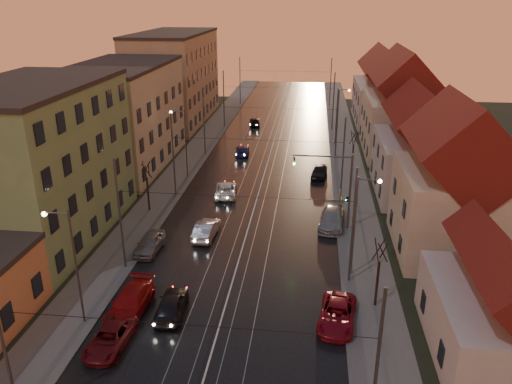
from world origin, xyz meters
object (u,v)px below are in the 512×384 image
at_px(traffic_light_mast, 339,182).
at_px(driving_car_0, 172,305).
at_px(parked_right_2, 319,171).
at_px(driving_car_3, 242,150).
at_px(driving_car_4, 255,122).
at_px(driving_car_2, 226,190).
at_px(parked_left_2, 130,303).
at_px(parked_right_1, 332,219).
at_px(parked_left_1, 110,338).
at_px(street_lamp_0, 70,256).
at_px(parked_left_3, 150,243).
at_px(street_lamp_2, 183,137).
at_px(street_lamp_3, 339,111).
at_px(driving_car_1, 206,229).
at_px(parked_right_0, 337,314).
at_px(street_lamp_1, 359,217).

bearing_deg(traffic_light_mast, driving_car_0, -128.29).
xyz_separation_m(traffic_light_mast, parked_right_2, (-1.50, 13.89, -3.90)).
xyz_separation_m(driving_car_3, driving_car_4, (-0.17, 15.97, 0.08)).
distance_m(driving_car_2, parked_left_2, 21.68).
bearing_deg(parked_right_1, parked_left_1, -119.69).
relative_size(driving_car_3, parked_left_2, 0.81).
relative_size(driving_car_3, parked_left_1, 0.96).
distance_m(driving_car_2, parked_right_2, 12.07).
xyz_separation_m(street_lamp_0, driving_car_4, (5.28, 53.41, -4.18)).
xyz_separation_m(street_lamp_0, parked_left_3, (1.53, 9.98, -4.16)).
xyz_separation_m(street_lamp_2, driving_car_2, (5.71, -5.04, -4.23)).
relative_size(street_lamp_0, driving_car_0, 1.82).
bearing_deg(street_lamp_0, parked_right_1, 44.69).
xyz_separation_m(traffic_light_mast, driving_car_2, (-11.38, 6.97, -3.94)).
distance_m(driving_car_3, parked_left_3, 27.74).
xyz_separation_m(street_lamp_2, parked_left_3, (1.53, -18.02, -4.16)).
distance_m(street_lamp_3, parked_left_1, 48.73).
distance_m(parked_left_1, parked_left_2, 3.54).
relative_size(street_lamp_0, parked_left_2, 1.52).
xyz_separation_m(traffic_light_mast, parked_left_3, (-15.57, -6.01, -3.87)).
distance_m(driving_car_1, parked_right_1, 11.57).
bearing_deg(traffic_light_mast, driving_car_3, 118.49).
xyz_separation_m(street_lamp_3, parked_right_1, (-1.50, -27.48, -4.11)).
bearing_deg(parked_right_0, street_lamp_2, 129.96).
distance_m(street_lamp_1, driving_car_0, 14.64).
distance_m(driving_car_0, parked_right_1, 18.55).
distance_m(street_lamp_3, driving_car_3, 14.96).
xyz_separation_m(driving_car_1, parked_right_1, (11.05, 3.43, 0.03)).
bearing_deg(driving_car_4, parked_left_2, 80.14).
relative_size(street_lamp_3, parked_left_2, 1.52).
distance_m(street_lamp_3, parked_left_2, 45.39).
relative_size(street_lamp_1, driving_car_3, 1.87).
bearing_deg(parked_left_3, parked_right_0, -26.71).
relative_size(driving_car_0, parked_right_1, 0.82).
xyz_separation_m(parked_left_1, parked_right_0, (13.73, 3.87, 0.06)).
distance_m(driving_car_0, driving_car_4, 51.84).
height_order(traffic_light_mast, parked_left_2, traffic_light_mast).
relative_size(driving_car_4, parked_left_1, 0.92).
xyz_separation_m(street_lamp_1, parked_left_3, (-16.68, 1.98, -4.16)).
bearing_deg(parked_left_3, parked_right_1, 25.03).
bearing_deg(driving_car_0, driving_car_3, -93.41).
bearing_deg(driving_car_3, parked_right_1, 113.21).
xyz_separation_m(driving_car_2, parked_right_0, (10.92, -21.16, 0.02)).
bearing_deg(parked_right_0, parked_right_2, 99.65).
bearing_deg(parked_left_2, driving_car_1, 78.49).
relative_size(driving_car_0, parked_right_0, 0.90).
xyz_separation_m(driving_car_0, driving_car_3, (-0.26, 35.87, -0.13)).
relative_size(driving_car_4, parked_left_2, 0.78).
xyz_separation_m(parked_left_1, parked_left_3, (-1.38, 12.05, 0.11)).
height_order(driving_car_3, driving_car_4, driving_car_4).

